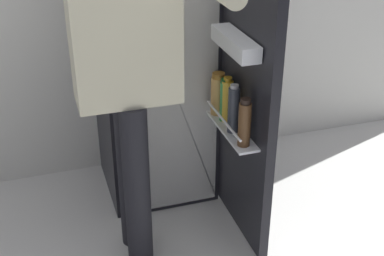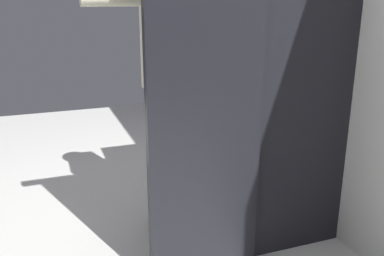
{
  "view_description": "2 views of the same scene",
  "coord_description": "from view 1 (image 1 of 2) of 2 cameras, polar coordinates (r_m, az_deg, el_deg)",
  "views": [
    {
      "loc": [
        -0.6,
        -2.05,
        1.76
      ],
      "look_at": [
        0.04,
        -0.04,
        0.65
      ],
      "focal_mm": 49.0,
      "sensor_mm": 36.0,
      "label": 1
    },
    {
      "loc": [
        2.04,
        -0.73,
        1.35
      ],
      "look_at": [
        0.01,
        0.02,
        0.68
      ],
      "focal_mm": 39.53,
      "sensor_mm": 36.0,
      "label": 2
    }
  ],
  "objects": [
    {
      "name": "ground_plane",
      "position": [
        2.77,
        -1.07,
        -11.69
      ],
      "size": [
        6.54,
        6.54,
        0.0
      ],
      "primitive_type": "plane",
      "color": "silver"
    },
    {
      "name": "refrigerator",
      "position": [
        2.77,
        -3.68,
        8.26
      ],
      "size": [
        0.63,
        1.13,
        1.67
      ],
      "color": "black",
      "rests_on": "ground_plane"
    },
    {
      "name": "person",
      "position": [
        2.19,
        -6.92,
        7.18
      ],
      "size": [
        0.53,
        0.75,
        1.66
      ],
      "color": "black",
      "rests_on": "ground_plane"
    }
  ]
}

